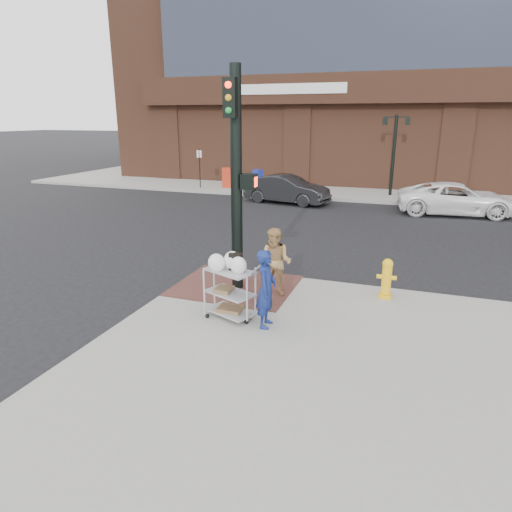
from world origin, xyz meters
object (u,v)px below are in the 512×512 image
at_px(traffic_signal_pole, 237,175).
at_px(utility_cart, 230,288).
at_px(woman_blue, 266,289).
at_px(pedestrian_tan, 276,262).
at_px(sedan_dark, 287,189).
at_px(minivan_white, 457,199).
at_px(fire_hydrant, 387,278).
at_px(lamp_post, 394,147).

bearing_deg(traffic_signal_pole, utility_cart, -73.84).
height_order(woman_blue, pedestrian_tan, pedestrian_tan).
distance_m(woman_blue, sedan_dark, 14.08).
height_order(traffic_signal_pole, minivan_white, traffic_signal_pole).
xyz_separation_m(traffic_signal_pole, pedestrian_tan, (0.96, -0.10, -1.90)).
bearing_deg(fire_hydrant, minivan_white, 79.50).
distance_m(lamp_post, utility_cart, 17.02).
xyz_separation_m(utility_cart, fire_hydrant, (2.90, 2.14, -0.15)).
bearing_deg(lamp_post, utility_cart, -96.86).
height_order(sedan_dark, utility_cart, utility_cart).
distance_m(pedestrian_tan, sedan_dark, 12.43).
height_order(lamp_post, pedestrian_tan, lamp_post).
bearing_deg(sedan_dark, lamp_post, -44.26).
distance_m(traffic_signal_pole, utility_cart, 2.63).
bearing_deg(traffic_signal_pole, lamp_post, 80.76).
bearing_deg(pedestrian_tan, sedan_dark, 109.94).
xyz_separation_m(lamp_post, woman_blue, (-1.20, -16.95, -1.70)).
bearing_deg(minivan_white, sedan_dark, 83.33).
height_order(woman_blue, minivan_white, woman_blue).
bearing_deg(traffic_signal_pole, minivan_white, 65.25).
distance_m(woman_blue, minivan_white, 14.15).
bearing_deg(sedan_dark, minivan_white, -80.45).
bearing_deg(utility_cart, lamp_post, 83.14).
height_order(sedan_dark, fire_hydrant, sedan_dark).
xyz_separation_m(sedan_dark, minivan_white, (7.64, -0.12, -0.00)).
xyz_separation_m(pedestrian_tan, fire_hydrant, (2.40, 0.67, -0.31)).
distance_m(sedan_dark, minivan_white, 7.64).
bearing_deg(fire_hydrant, lamp_post, 93.45).
bearing_deg(minivan_white, traffic_signal_pole, 149.49).
height_order(pedestrian_tan, minivan_white, pedestrian_tan).
bearing_deg(lamp_post, pedestrian_tan, -95.66).
distance_m(traffic_signal_pole, woman_blue, 2.87).
height_order(minivan_white, utility_cart, utility_cart).
bearing_deg(utility_cart, traffic_signal_pole, 106.16).
xyz_separation_m(lamp_post, fire_hydrant, (0.88, -14.66, -2.00)).
height_order(pedestrian_tan, sedan_dark, pedestrian_tan).
height_order(traffic_signal_pole, woman_blue, traffic_signal_pole).
xyz_separation_m(pedestrian_tan, sedan_dark, (-3.15, 12.02, -0.25)).
height_order(lamp_post, utility_cart, lamp_post).
height_order(sedan_dark, minivan_white, sedan_dark).
relative_size(pedestrian_tan, minivan_white, 0.32).
xyz_separation_m(woman_blue, pedestrian_tan, (-0.32, 1.62, 0.01)).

